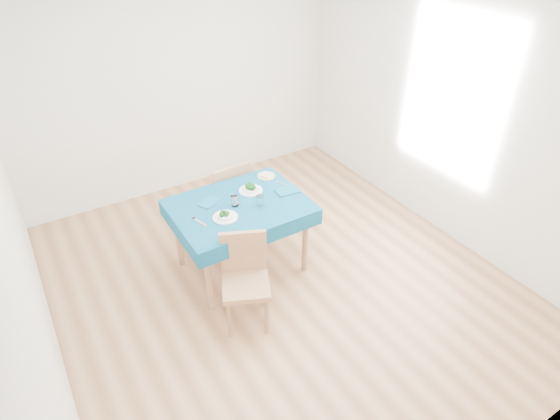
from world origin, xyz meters
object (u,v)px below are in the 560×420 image
table (241,237)px  chair_near (245,279)px  chair_far (224,185)px  bowl_near (225,215)px  side_plate (266,176)px  bowl_far (251,188)px

table → chair_near: bearing=-114.3°
chair_far → bowl_near: bearing=62.7°
table → bowl_near: bowl_near is taller
chair_far → side_plate: (0.30, -0.40, 0.22)m
bowl_near → side_plate: (0.68, 0.45, -0.03)m
chair_near → bowl_far: (0.51, 0.82, 0.30)m
chair_near → bowl_far: size_ratio=4.30×
table → bowl_near: 0.48m
table → chair_far: bearing=76.5°
table → chair_near: 0.74m
bowl_far → side_plate: size_ratio=1.26×
chair_far → bowl_near: (-0.38, -0.85, 0.24)m
chair_near → chair_far: chair_far is taller
chair_far → bowl_near: 0.96m
chair_far → bowl_far: size_ratio=4.77×
chair_far → side_plate: size_ratio=6.02×
chair_far → side_plate: chair_far is taller
table → bowl_near: bearing=-148.3°
chair_near → side_plate: size_ratio=5.43×
bowl_near → table: bearing=31.7°
table → chair_far: size_ratio=1.12×
table → side_plate: size_ratio=6.78×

